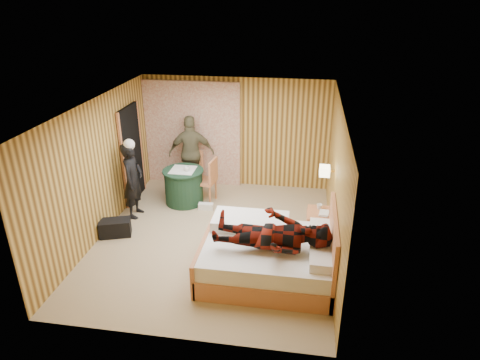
% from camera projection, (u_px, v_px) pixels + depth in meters
% --- Properties ---
extents(floor, '(4.20, 5.00, 0.01)m').
position_uv_depth(floor, '(214.00, 239.00, 7.90)').
color(floor, tan).
rests_on(floor, ground).
extents(ceiling, '(4.20, 5.00, 0.01)m').
position_uv_depth(ceiling, '(210.00, 106.00, 6.88)').
color(ceiling, white).
rests_on(ceiling, wall_back).
extents(wall_back, '(4.20, 0.02, 2.50)m').
position_uv_depth(wall_back, '(236.00, 133.00, 9.65)').
color(wall_back, '#DCB454').
rests_on(wall_back, floor).
extents(wall_left, '(0.02, 5.00, 2.50)m').
position_uv_depth(wall_left, '(98.00, 169.00, 7.69)').
color(wall_left, '#DCB454').
rests_on(wall_left, floor).
extents(wall_right, '(0.02, 5.00, 2.50)m').
position_uv_depth(wall_right, '(336.00, 185.00, 7.09)').
color(wall_right, '#DCB454').
rests_on(wall_right, floor).
extents(curtain, '(2.20, 0.08, 2.40)m').
position_uv_depth(curtain, '(192.00, 134.00, 9.75)').
color(curtain, '#EDE5CD').
rests_on(curtain, floor).
extents(doorway, '(0.06, 0.90, 2.05)m').
position_uv_depth(doorway, '(132.00, 154.00, 9.04)').
color(doorway, black).
rests_on(doorway, floor).
extents(wall_lamp, '(0.26, 0.24, 0.16)m').
position_uv_depth(wall_lamp, '(325.00, 171.00, 7.50)').
color(wall_lamp, gold).
rests_on(wall_lamp, wall_right).
extents(bed, '(2.12, 1.67, 1.15)m').
position_uv_depth(bed, '(271.00, 256.00, 6.81)').
color(bed, '#E58D5D').
rests_on(bed, floor).
extents(nightstand, '(0.44, 0.59, 0.57)m').
position_uv_depth(nightstand, '(318.00, 226.00, 7.74)').
color(nightstand, '#E58D5D').
rests_on(nightstand, floor).
extents(round_table, '(0.86, 0.86, 0.76)m').
position_uv_depth(round_table, '(184.00, 186.00, 9.10)').
color(round_table, '#1B3C27').
rests_on(round_table, floor).
extents(chair_far, '(0.49, 0.49, 0.93)m').
position_uv_depth(chair_far, '(192.00, 167.00, 9.65)').
color(chair_far, '#E58D5D').
rests_on(chair_far, floor).
extents(chair_near, '(0.50, 0.50, 0.99)m').
position_uv_depth(chair_near, '(208.00, 177.00, 9.05)').
color(chair_near, '#E58D5D').
rests_on(chair_near, floor).
extents(duffel_bag, '(0.63, 0.47, 0.32)m').
position_uv_depth(duffel_bag, '(115.00, 228.00, 7.95)').
color(duffel_bag, black).
rests_on(duffel_bag, floor).
extents(sneaker_left, '(0.31, 0.14, 0.14)m').
position_uv_depth(sneaker_left, '(206.00, 206.00, 8.93)').
color(sneaker_left, white).
rests_on(sneaker_left, floor).
extents(sneaker_right, '(0.27, 0.17, 0.11)m').
position_uv_depth(sneaker_right, '(226.00, 221.00, 8.38)').
color(sneaker_right, white).
rests_on(sneaker_right, floor).
extents(woman_standing, '(0.37, 0.57, 1.55)m').
position_uv_depth(woman_standing, '(133.00, 180.00, 8.42)').
color(woman_standing, black).
rests_on(woman_standing, floor).
extents(man_at_table, '(1.08, 0.63, 1.72)m').
position_uv_depth(man_at_table, '(192.00, 153.00, 9.55)').
color(man_at_table, '#676345').
rests_on(man_at_table, floor).
extents(man_on_bed, '(0.86, 0.67, 1.77)m').
position_uv_depth(man_on_bed, '(273.00, 226.00, 6.33)').
color(man_on_bed, '#5E1208').
rests_on(man_on_bed, bed).
extents(book_lower, '(0.21, 0.25, 0.02)m').
position_uv_depth(book_lower, '(319.00, 213.00, 7.58)').
color(book_lower, white).
rests_on(book_lower, nightstand).
extents(book_upper, '(0.18, 0.24, 0.02)m').
position_uv_depth(book_upper, '(319.00, 212.00, 7.57)').
color(book_upper, white).
rests_on(book_upper, nightstand).
extents(cup_nightstand, '(0.11, 0.11, 0.09)m').
position_uv_depth(cup_nightstand, '(319.00, 207.00, 7.73)').
color(cup_nightstand, white).
rests_on(cup_nightstand, nightstand).
extents(cup_table, '(0.15, 0.15, 0.10)m').
position_uv_depth(cup_table, '(187.00, 169.00, 8.86)').
color(cup_table, white).
rests_on(cup_table, round_table).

